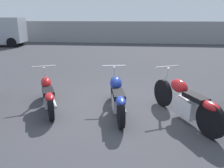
# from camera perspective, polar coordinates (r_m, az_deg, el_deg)

# --- Properties ---
(ground_plane) EXTENTS (60.00, 60.00, 0.00)m
(ground_plane) POSITION_cam_1_polar(r_m,az_deg,el_deg) (5.28, 0.04, -6.65)
(ground_plane) COLOR #38383D
(fence_back) EXTENTS (40.00, 0.04, 1.79)m
(fence_back) POSITION_cam_1_polar(r_m,az_deg,el_deg) (18.75, 5.18, 13.27)
(fence_back) COLOR gray
(fence_back) RESTS_ON ground_plane
(motorcycle_slot_1) EXTENTS (1.04, 1.78, 0.93)m
(motorcycle_slot_1) POSITION_cam_1_polar(r_m,az_deg,el_deg) (5.41, -16.44, -2.46)
(motorcycle_slot_1) COLOR black
(motorcycle_slot_1) RESTS_ON ground_plane
(motorcycle_slot_2) EXTENTS (0.71, 2.10, 0.97)m
(motorcycle_slot_2) POSITION_cam_1_polar(r_m,az_deg,el_deg) (4.97, 1.32, -3.05)
(motorcycle_slot_2) COLOR black
(motorcycle_slot_2) RESTS_ON ground_plane
(motorcycle_slot_3) EXTENTS (1.13, 2.07, 1.03)m
(motorcycle_slot_3) POSITION_cam_1_polar(r_m,az_deg,el_deg) (4.86, 18.56, -4.26)
(motorcycle_slot_3) COLOR black
(motorcycle_slot_3) RESTS_ON ground_plane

